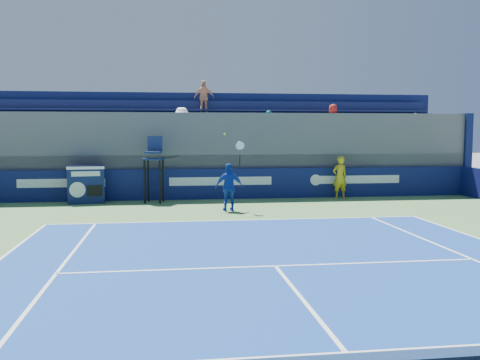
{
  "coord_description": "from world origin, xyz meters",
  "views": [
    {
      "loc": [
        -2.06,
        -3.61,
        2.61
      ],
      "look_at": [
        0.0,
        11.5,
        1.25
      ],
      "focal_mm": 40.0,
      "sensor_mm": 36.0,
      "label": 1
    }
  ],
  "objects": [
    {
      "name": "tennis_player",
      "position": [
        -0.04,
        13.82,
        0.81
      ],
      "size": [
        0.96,
        0.42,
        2.57
      ],
      "color": "#1337A0",
      "rests_on": "apron"
    },
    {
      "name": "back_hoarding",
      "position": [
        0.0,
        17.1,
        0.6
      ],
      "size": [
        20.4,
        0.21,
        1.2
      ],
      "color": "#0D1449",
      "rests_on": "ground"
    },
    {
      "name": "stadium_seating",
      "position": [
        0.0,
        19.15,
        1.84
      ],
      "size": [
        21.0,
        4.05,
        4.9
      ],
      "color": "#57575D",
      "rests_on": "ground"
    },
    {
      "name": "umpire_chair",
      "position": [
        -2.55,
        16.37,
        1.53
      ],
      "size": [
        0.82,
        0.82,
        2.48
      ],
      "color": "black",
      "rests_on": "ground"
    },
    {
      "name": "match_clock",
      "position": [
        -5.04,
        16.54,
        0.74
      ],
      "size": [
        1.41,
        0.91,
        1.4
      ],
      "color": "#0E1947",
      "rests_on": "ground"
    },
    {
      "name": "ball_person",
      "position": [
        4.67,
        16.63,
        0.84
      ],
      "size": [
        0.66,
        0.49,
        1.66
      ],
      "primitive_type": "imported",
      "rotation": [
        0.0,
        0.0,
        3.29
      ],
      "color": "gold",
      "rests_on": "apron"
    }
  ]
}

